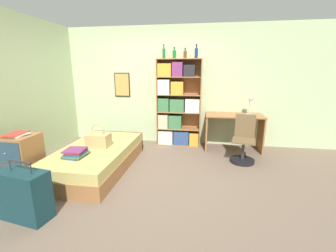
{
  "coord_description": "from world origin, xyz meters",
  "views": [
    {
      "loc": [
        1.0,
        -3.36,
        1.64
      ],
      "look_at": [
        0.42,
        0.2,
        0.75
      ],
      "focal_mm": 24.0,
      "sensor_mm": 36.0,
      "label": 1
    }
  ],
  "objects_px": {
    "bottle_clear": "(185,54)",
    "book_stack_on_bed": "(76,153)",
    "magazine_pile_on_dresser": "(16,135)",
    "desk_lamp": "(252,101)",
    "bottle_green": "(164,53)",
    "dresser": "(20,159)",
    "suitcase": "(25,195)",
    "bookcase": "(176,106)",
    "bottle_brown": "(174,54)",
    "bottle_blue": "(196,53)",
    "desk": "(234,126)",
    "bed": "(97,157)",
    "handbag": "(98,140)",
    "desk_chair": "(243,147)"
  },
  "relations": [
    {
      "from": "bottle_clear",
      "to": "book_stack_on_bed",
      "type": "bearing_deg",
      "value": -126.99
    },
    {
      "from": "magazine_pile_on_dresser",
      "to": "desk_lamp",
      "type": "xyz_separation_m",
      "value": [
        3.63,
        2.03,
        0.3
      ]
    },
    {
      "from": "bottle_green",
      "to": "dresser",
      "type": "bearing_deg",
      "value": -130.55
    },
    {
      "from": "suitcase",
      "to": "dresser",
      "type": "relative_size",
      "value": 0.97
    },
    {
      "from": "dresser",
      "to": "bookcase",
      "type": "distance_m",
      "value": 3.02
    },
    {
      "from": "dresser",
      "to": "bookcase",
      "type": "relative_size",
      "value": 0.38
    },
    {
      "from": "dresser",
      "to": "bottle_brown",
      "type": "height_order",
      "value": "bottle_brown"
    },
    {
      "from": "dresser",
      "to": "bottle_brown",
      "type": "xyz_separation_m",
      "value": [
        2.03,
        2.14,
        1.62
      ]
    },
    {
      "from": "bottle_blue",
      "to": "desk",
      "type": "relative_size",
      "value": 0.24
    },
    {
      "from": "bookcase",
      "to": "desk_lamp",
      "type": "relative_size",
      "value": 4.33
    },
    {
      "from": "bed",
      "to": "handbag",
      "type": "bearing_deg",
      "value": -1.33
    },
    {
      "from": "bottle_blue",
      "to": "desk",
      "type": "bearing_deg",
      "value": -6.83
    },
    {
      "from": "bottle_blue",
      "to": "bottle_green",
      "type": "bearing_deg",
      "value": 177.69
    },
    {
      "from": "suitcase",
      "to": "bookcase",
      "type": "xyz_separation_m",
      "value": [
        1.34,
        2.91,
        0.6
      ]
    },
    {
      "from": "dresser",
      "to": "magazine_pile_on_dresser",
      "type": "relative_size",
      "value": 2.11
    },
    {
      "from": "desk_chair",
      "to": "bookcase",
      "type": "bearing_deg",
      "value": 149.54
    },
    {
      "from": "bed",
      "to": "bookcase",
      "type": "xyz_separation_m",
      "value": [
        1.18,
        1.49,
        0.69
      ]
    },
    {
      "from": "bookcase",
      "to": "bottle_blue",
      "type": "xyz_separation_m",
      "value": [
        0.41,
        -0.04,
        1.11
      ]
    },
    {
      "from": "handbag",
      "to": "bottle_blue",
      "type": "height_order",
      "value": "bottle_blue"
    },
    {
      "from": "magazine_pile_on_dresser",
      "to": "bottle_clear",
      "type": "height_order",
      "value": "bottle_clear"
    },
    {
      "from": "book_stack_on_bed",
      "to": "dresser",
      "type": "relative_size",
      "value": 0.51
    },
    {
      "from": "book_stack_on_bed",
      "to": "bookcase",
      "type": "height_order",
      "value": "bookcase"
    },
    {
      "from": "bottle_green",
      "to": "bottle_clear",
      "type": "height_order",
      "value": "bottle_green"
    },
    {
      "from": "bottle_green",
      "to": "desk",
      "type": "bearing_deg",
      "value": -4.8
    },
    {
      "from": "suitcase",
      "to": "bookcase",
      "type": "distance_m",
      "value": 3.26
    },
    {
      "from": "book_stack_on_bed",
      "to": "bottle_brown",
      "type": "height_order",
      "value": "bottle_brown"
    },
    {
      "from": "handbag",
      "to": "desk",
      "type": "height_order",
      "value": "handbag"
    },
    {
      "from": "bed",
      "to": "handbag",
      "type": "height_order",
      "value": "handbag"
    },
    {
      "from": "desk",
      "to": "desk_lamp",
      "type": "relative_size",
      "value": 2.65
    },
    {
      "from": "handbag",
      "to": "magazine_pile_on_dresser",
      "type": "xyz_separation_m",
      "value": [
        -0.94,
        -0.65,
        0.24
      ]
    },
    {
      "from": "bookcase",
      "to": "bottle_blue",
      "type": "relative_size",
      "value": 6.71
    },
    {
      "from": "book_stack_on_bed",
      "to": "suitcase",
      "type": "relative_size",
      "value": 0.53
    },
    {
      "from": "bottle_brown",
      "to": "desk_chair",
      "type": "relative_size",
      "value": 0.27
    },
    {
      "from": "suitcase",
      "to": "bottle_green",
      "type": "height_order",
      "value": "bottle_green"
    },
    {
      "from": "bottle_clear",
      "to": "bottle_blue",
      "type": "distance_m",
      "value": 0.23
    },
    {
      "from": "magazine_pile_on_dresser",
      "to": "handbag",
      "type": "bearing_deg",
      "value": 34.87
    },
    {
      "from": "dresser",
      "to": "bookcase",
      "type": "bearing_deg",
      "value": 45.62
    },
    {
      "from": "desk_chair",
      "to": "bottle_brown",
      "type": "bearing_deg",
      "value": 150.09
    },
    {
      "from": "bed",
      "to": "handbag",
      "type": "xyz_separation_m",
      "value": [
        0.05,
        -0.0,
        0.31
      ]
    },
    {
      "from": "bottle_clear",
      "to": "desk_lamp",
      "type": "xyz_separation_m",
      "value": [
        1.38,
        -0.09,
        -0.92
      ]
    },
    {
      "from": "bed",
      "to": "bottle_green",
      "type": "height_order",
      "value": "bottle_green"
    },
    {
      "from": "handbag",
      "to": "desk",
      "type": "distance_m",
      "value": 2.73
    },
    {
      "from": "bottle_clear",
      "to": "desk",
      "type": "bearing_deg",
      "value": -6.06
    },
    {
      "from": "magazine_pile_on_dresser",
      "to": "bottle_blue",
      "type": "xyz_separation_m",
      "value": [
        2.48,
        2.1,
        1.25
      ]
    },
    {
      "from": "bookcase",
      "to": "desk_chair",
      "type": "xyz_separation_m",
      "value": [
        1.34,
        -0.79,
        -0.61
      ]
    },
    {
      "from": "bottle_blue",
      "to": "desk_chair",
      "type": "xyz_separation_m",
      "value": [
        0.94,
        -0.75,
        -1.72
      ]
    },
    {
      "from": "desk_chair",
      "to": "book_stack_on_bed",
      "type": "bearing_deg",
      "value": -155.98
    },
    {
      "from": "handbag",
      "to": "dresser",
      "type": "distance_m",
      "value": 1.15
    },
    {
      "from": "magazine_pile_on_dresser",
      "to": "book_stack_on_bed",
      "type": "bearing_deg",
      "value": 13.22
    },
    {
      "from": "bookcase",
      "to": "bottle_green",
      "type": "distance_m",
      "value": 1.15
    }
  ]
}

